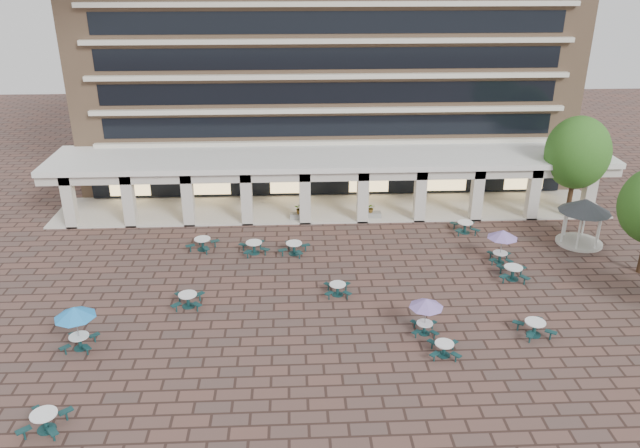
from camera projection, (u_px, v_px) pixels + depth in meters
The scene contains 20 objects.
ground at pixel (348, 309), 34.82m from camera, with size 120.00×120.00×0.00m, color brown.
apartment_building at pixel (325, 26), 53.14m from camera, with size 40.00×15.50×25.20m.
retail_arcade at pixel (332, 173), 47.19m from camera, with size 42.00×6.60×4.40m.
picnic_table_0 at pixel (45, 420), 25.81m from camera, with size 2.01×2.01×0.84m.
picnic_table_2 at pixel (444, 348), 30.66m from camera, with size 1.72×1.72×0.71m.
picnic_table_3 at pixel (535, 327), 32.29m from camera, with size 2.02×2.02×0.80m.
picnic_table_4 at pixel (75, 314), 30.57m from camera, with size 2.06×2.06×2.38m.
picnic_table_5 at pixel (188, 299), 34.92m from camera, with size 1.77×1.77×0.79m.
picnic_table_6 at pixel (426, 304), 31.90m from camera, with size 1.80×1.80×2.07m.
picnic_table_7 at pixel (513, 272), 37.85m from camera, with size 2.10×2.10×0.84m.
picnic_table_8 at pixel (254, 247), 41.15m from camera, with size 2.13×2.13×0.81m.
picnic_table_9 at pixel (294, 247), 41.06m from camera, with size 2.17×2.17×0.80m.
picnic_table_10 at pixel (338, 288), 36.12m from camera, with size 1.63×1.63×0.72m.
picnic_table_11 at pixel (503, 235), 39.35m from camera, with size 1.95×1.95×2.25m.
picnic_table_12 at pixel (203, 243), 41.64m from camera, with size 2.22×2.22×0.82m.
picnic_table_13 at pixel (465, 226), 44.19m from camera, with size 1.85×1.85×0.82m.
gazebo at pixel (585, 211), 41.77m from camera, with size 3.46×3.46×3.22m.
tree_east_c at pixel (577, 153), 45.02m from camera, with size 4.63×4.63×7.71m.
planter_left at pixel (300, 213), 46.31m from camera, with size 1.50×0.87×1.32m.
planter_right at pixel (371, 213), 46.59m from camera, with size 1.50×0.62×1.18m.
Camera 1 is at (-3.00, -29.93, 18.24)m, focal length 35.00 mm.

